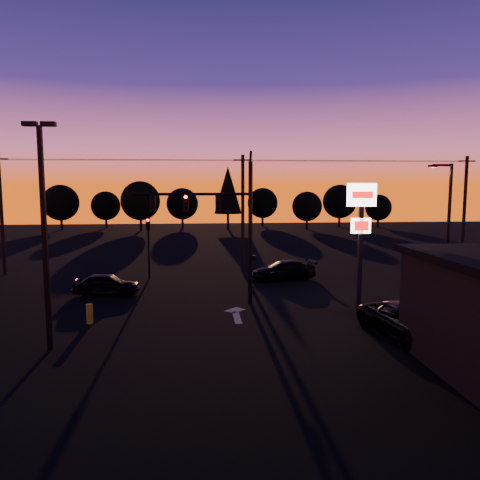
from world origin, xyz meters
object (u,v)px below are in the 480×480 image
object	(u,v)px
bollard	(90,314)
suv_parked	(408,321)
secondary_signal	(148,239)
car_right	(283,270)
car_left	(107,284)
parking_lot_light	(44,221)
streetlight	(447,222)
pylon_sign	(361,220)
traffic_signal_mast	(222,217)

from	to	relation	value
bollard	suv_parked	xyz separation A→B (m)	(14.48, -3.35, 0.24)
secondary_signal	car_right	world-z (taller)	secondary_signal
car_left	suv_parked	size ratio (longest dim) A/B	0.76
secondary_signal	car_left	world-z (taller)	secondary_signal
parking_lot_light	bollard	size ratio (longest dim) A/B	9.54
streetlight	bollard	distance (m)	21.57
pylon_sign	bollard	xyz separation A→B (m)	(-13.73, -0.88, -4.44)
pylon_sign	parking_lot_light	bearing A→B (deg)	-162.77
secondary_signal	parking_lot_light	bearing A→B (deg)	-99.79
bollard	car_right	size ratio (longest dim) A/B	0.21
secondary_signal	parking_lot_light	size ratio (longest dim) A/B	0.48
traffic_signal_mast	streetlight	xyz separation A→B (m)	(14.01, 1.51, -0.52)
car_right	suv_parked	world-z (taller)	suv_parked
streetlight	car_right	size ratio (longest dim) A/B	1.72
traffic_signal_mast	suv_parked	distance (m)	11.16
pylon_sign	bollard	distance (m)	14.45
bollard	suv_parked	bearing A→B (deg)	-13.01
traffic_signal_mast	streetlight	size ratio (longest dim) A/B	1.07
bollard	pylon_sign	bearing A→B (deg)	3.66
pylon_sign	car_left	size ratio (longest dim) A/B	1.72
streetlight	suv_parked	distance (m)	10.92
pylon_sign	suv_parked	xyz separation A→B (m)	(0.75, -4.22, -4.20)
parking_lot_light	streetlight	size ratio (longest dim) A/B	1.14
pylon_sign	car_left	bearing A→B (deg)	160.15
traffic_signal_mast	bollard	world-z (taller)	traffic_signal_mast
suv_parked	streetlight	bearing A→B (deg)	41.34
secondary_signal	pylon_sign	distance (m)	15.75
streetlight	traffic_signal_mast	bearing A→B (deg)	-173.86
pylon_sign	suv_parked	world-z (taller)	pylon_sign
traffic_signal_mast	pylon_sign	distance (m)	7.52
traffic_signal_mast	parking_lot_light	xyz separation A→B (m)	(-7.40, -6.99, 0.33)
parking_lot_light	car_left	distance (m)	10.62
car_left	secondary_signal	bearing A→B (deg)	-19.69
parking_lot_light	car_left	size ratio (longest dim) A/B	2.31
parking_lot_light	car_left	world-z (taller)	parking_lot_light
traffic_signal_mast	car_right	distance (m)	8.87
bollard	suv_parked	world-z (taller)	suv_parked
pylon_sign	bollard	size ratio (longest dim) A/B	7.10
bollard	secondary_signal	bearing A→B (deg)	80.97
traffic_signal_mast	suv_parked	size ratio (longest dim) A/B	1.66
car_left	bollard	bearing A→B (deg)	-174.15
pylon_sign	car_left	xyz separation A→B (m)	(-14.04, 5.07, -4.24)
suv_parked	car_right	bearing A→B (deg)	92.10
secondary_signal	car_left	distance (m)	5.76
car_left	car_right	bearing A→B (deg)	-69.57
parking_lot_light	pylon_sign	xyz separation A→B (m)	(14.50, 4.50, -0.36)
parking_lot_light	bollard	distance (m)	6.05
traffic_signal_mast	streetlight	bearing A→B (deg)	6.14
car_right	suv_parked	distance (m)	13.36
parking_lot_light	car_right	distance (m)	18.47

